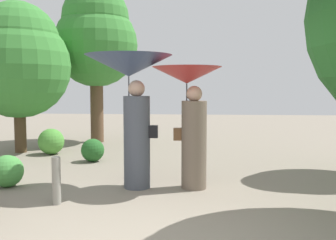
{
  "coord_description": "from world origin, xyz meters",
  "views": [
    {
      "loc": [
        0.59,
        -3.92,
        1.61
      ],
      "look_at": [
        0.0,
        2.71,
        1.07
      ],
      "focal_mm": 41.38,
      "sensor_mm": 36.0,
      "label": 1
    }
  ],
  "objects_px": {
    "person_left": "(131,88)",
    "person_right": "(190,104)",
    "tree_near_left": "(96,37)",
    "path_marker_post": "(56,181)",
    "tree_mid_left": "(18,59)"
  },
  "relations": [
    {
      "from": "person_left",
      "to": "person_right",
      "type": "relative_size",
      "value": 1.1
    },
    {
      "from": "tree_near_left",
      "to": "path_marker_post",
      "type": "height_order",
      "value": "tree_near_left"
    },
    {
      "from": "tree_near_left",
      "to": "path_marker_post",
      "type": "relative_size",
      "value": 6.96
    },
    {
      "from": "person_left",
      "to": "tree_mid_left",
      "type": "height_order",
      "value": "tree_mid_left"
    },
    {
      "from": "tree_near_left",
      "to": "tree_mid_left",
      "type": "distance_m",
      "value": 2.6
    },
    {
      "from": "person_left",
      "to": "person_right",
      "type": "xyz_separation_m",
      "value": [
        0.94,
        0.04,
        -0.25
      ]
    },
    {
      "from": "person_left",
      "to": "tree_near_left",
      "type": "xyz_separation_m",
      "value": [
        -2.02,
        5.21,
        1.51
      ]
    },
    {
      "from": "person_left",
      "to": "path_marker_post",
      "type": "distance_m",
      "value": 1.85
    },
    {
      "from": "person_right",
      "to": "tree_mid_left",
      "type": "height_order",
      "value": "tree_mid_left"
    },
    {
      "from": "person_right",
      "to": "person_left",
      "type": "bearing_deg",
      "value": 98.24
    },
    {
      "from": "person_left",
      "to": "path_marker_post",
      "type": "xyz_separation_m",
      "value": [
        -0.87,
        -1.01,
        -1.28
      ]
    },
    {
      "from": "person_right",
      "to": "tree_mid_left",
      "type": "relative_size",
      "value": 0.52
    },
    {
      "from": "person_left",
      "to": "tree_mid_left",
      "type": "xyz_separation_m",
      "value": [
        -3.43,
        3.18,
        0.72
      ]
    },
    {
      "from": "person_left",
      "to": "path_marker_post",
      "type": "height_order",
      "value": "person_left"
    },
    {
      "from": "tree_near_left",
      "to": "tree_mid_left",
      "type": "bearing_deg",
      "value": -124.86
    }
  ]
}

